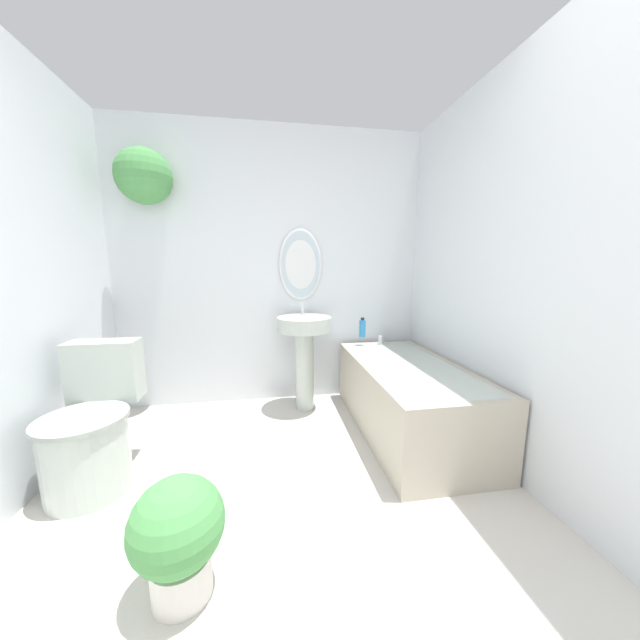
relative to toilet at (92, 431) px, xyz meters
The scene contains 7 objects.
wall_back 1.70m from the toilet, 49.27° to the left, with size 2.77×0.41×2.40m.
wall_right 2.56m from the toilet, ahead, with size 0.06×2.59×2.40m.
toilet is the anchor object (origin of this frame).
pedestal_sink 1.53m from the toilet, 31.10° to the left, with size 0.46×0.46×0.91m.
bathtub 2.02m from the toilet, ahead, with size 0.70×1.43×0.59m.
shampoo_bottle 2.06m from the toilet, 25.89° to the left, with size 0.06×0.06×0.18m.
potted_plant 0.99m from the toilet, 49.46° to the right, with size 0.34×0.34×0.47m.
Camera 1 is at (-0.06, -0.42, 1.22)m, focal length 18.00 mm.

